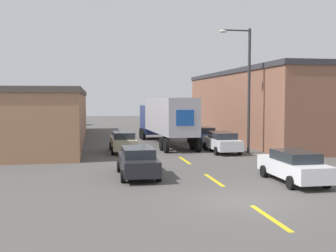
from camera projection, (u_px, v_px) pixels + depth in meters
name	position (u px, v px, depth m)	size (l,w,h in m)	color
ground_plane	(245.00, 201.00, 16.44)	(160.00, 160.00, 0.00)	#4C4947
road_centerline	(214.00, 180.00, 20.69)	(0.20, 16.48, 0.01)	gold
warehouse_left	(27.00, 116.00, 39.40)	(10.59, 29.53, 4.76)	#9E7051
warehouse_right	(266.00, 105.00, 41.29)	(8.92, 26.29, 6.63)	brown
semi_truck	(166.00, 117.00, 36.48)	(3.31, 13.22, 4.05)	navy
parked_car_right_near	(294.00, 166.00, 20.06)	(1.94, 4.75, 1.52)	silver
parked_car_right_far	(202.00, 135.00, 36.62)	(1.94, 4.75, 1.52)	navy
parked_car_right_mid	(222.00, 142.00, 31.15)	(1.94, 4.75, 1.52)	silver
parked_car_left_far	(123.00, 141.00, 31.37)	(1.94, 4.75, 1.52)	tan
parked_car_left_near	(138.00, 161.00, 21.54)	(1.94, 4.75, 1.52)	black
street_lamp	(246.00, 82.00, 30.46)	(2.38, 0.32, 9.02)	#2D2D30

